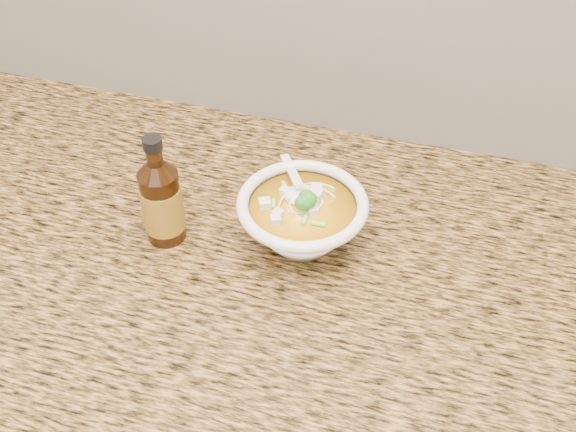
# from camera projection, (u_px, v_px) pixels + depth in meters

# --- Properties ---
(counter_slab) EXTENTS (4.00, 0.68, 0.04)m
(counter_slab) POSITION_uv_depth(u_px,v_px,m) (306.00, 273.00, 0.99)
(counter_slab) COLOR #A06B3A
(counter_slab) RESTS_ON cabinet
(soup_bowl) EXTENTS (0.18, 0.19, 0.10)m
(soup_bowl) POSITION_uv_depth(u_px,v_px,m) (302.00, 221.00, 0.97)
(soup_bowl) COLOR white
(soup_bowl) RESTS_ON counter_slab
(hot_sauce_bottle) EXTENTS (0.07, 0.07, 0.17)m
(hot_sauce_bottle) POSITION_uv_depth(u_px,v_px,m) (162.00, 201.00, 0.97)
(hot_sauce_bottle) COLOR #3C1D08
(hot_sauce_bottle) RESTS_ON counter_slab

